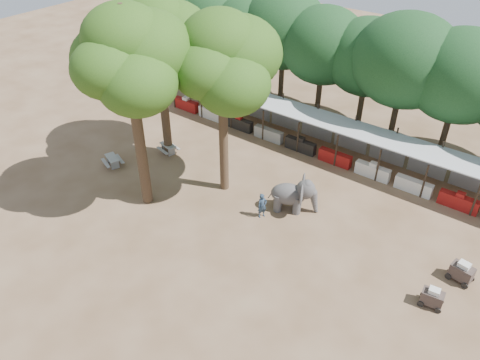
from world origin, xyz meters
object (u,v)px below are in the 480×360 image
Objects in this scene: elephant at (294,194)px; yard_tree_left at (158,40)px; yard_tree_back at (222,60)px; yard_tree_center at (129,58)px; handler at (262,206)px; picnic_table_near at (113,160)px; picnic_table_far at (168,147)px; cart_front at (432,297)px; cart_back at (462,272)px.

yard_tree_left is at bearing 152.80° from elephant.
yard_tree_center is at bearing -126.86° from yard_tree_back.
handler is at bearing 22.70° from yard_tree_center.
picnic_table_near is (-7.72, -2.82, -8.09)m from yard_tree_back.
elephant is 1.76× the size of picnic_table_near.
picnic_table_far is at bearing -55.05° from yard_tree_left.
picnic_table_near is at bearing -159.98° from yard_tree_back.
handler reaches higher than cart_front.
yard_tree_center reaches higher than picnic_table_near.
elephant is at bearing -2.39° from yard_tree_left.
handler is (9.77, -2.17, -7.39)m from yard_tree_left.
elephant is 2.29× the size of cart_back.
elephant is 1.86× the size of handler.
picnic_table_far is (-9.59, 1.92, -0.38)m from handler.
picnic_table_near is 1.30× the size of cart_back.
elephant is at bearing 29.88° from yard_tree_center.
elephant reaches higher than cart_front.
handler is 10.38m from cart_front.
elephant is 2.09m from handler.
elephant is 9.88m from cart_back.
elephant is at bearing 6.33° from yard_tree_back.
cart_back is (0.65, 2.51, 0.05)m from cart_front.
handler is 9.79m from picnic_table_far.
elephant is 13.09m from picnic_table_near.
yard_tree_left is 21.71m from cart_front.
yard_tree_back is 11.54m from picnic_table_near.
yard_tree_left is 6.39× the size of picnic_table_near.
handler is 0.95× the size of picnic_table_near.
picnic_table_far is at bearing 82.75° from picnic_table_near.
yard_tree_back reaches higher than yard_tree_left.
yard_tree_back is at bearing 40.80° from picnic_table_near.
cart_front is (19.94, -2.57, 0.10)m from picnic_table_far.
yard_tree_back is at bearing 166.13° from cart_front.
cart_back is at bearing 68.85° from cart_front.
yard_tree_left is 8.81m from picnic_table_near.
handler is (-1.15, -1.72, -0.32)m from elephant.
picnic_table_far is at bearing 172.65° from yard_tree_back.
picnic_table_near is at bearing -161.66° from cart_back.
yard_tree_left is at bearing -171.37° from cart_back.
yard_tree_back is 6.97× the size of handler.
yard_tree_back is 8.56× the size of cart_back.
cart_front is 2.59m from cart_back.
yard_tree_left is at bearing 165.50° from cart_front.
yard_tree_left is 0.97× the size of yard_tree_back.
yard_tree_center is 11.14m from handler.
yard_tree_left is 22.13m from cart_back.
yard_tree_left is 7.77m from picnic_table_far.
yard_tree_center is at bearing -46.44° from picnic_table_far.
picnic_table_far is (-10.74, 0.21, -0.70)m from elephant.
yard_tree_center is at bearing -155.73° from cart_back.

